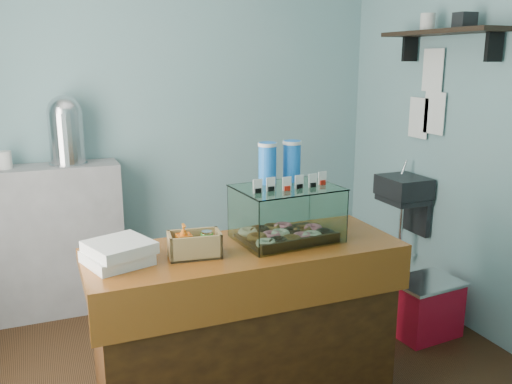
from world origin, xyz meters
name	(u,v)px	position (x,y,z in m)	size (l,w,h in m)	color
ground	(231,378)	(0.00, 0.00, 0.00)	(3.50, 3.50, 0.00)	black
room_shell	(231,83)	(0.03, 0.01, 1.71)	(3.54, 3.04, 2.82)	#71A0A5
counter	(246,326)	(0.00, -0.25, 0.46)	(1.60, 0.60, 0.90)	#44250D
back_shelf	(51,241)	(-0.90, 1.32, 0.55)	(1.00, 0.32, 1.10)	#959698
display_case	(284,209)	(0.24, -0.20, 1.06)	(0.55, 0.42, 0.50)	black
condiment_crate	(194,245)	(-0.28, -0.29, 0.96)	(0.27, 0.18, 0.17)	tan
pastry_boxes	(118,253)	(-0.63, -0.24, 0.95)	(0.35, 0.34, 0.11)	silver
coffee_urn	(66,128)	(-0.74, 1.33, 1.35)	(0.26, 0.26, 0.49)	silver
red_cooler	(425,307)	(1.40, 0.01, 0.19)	(0.47, 0.37, 0.39)	red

